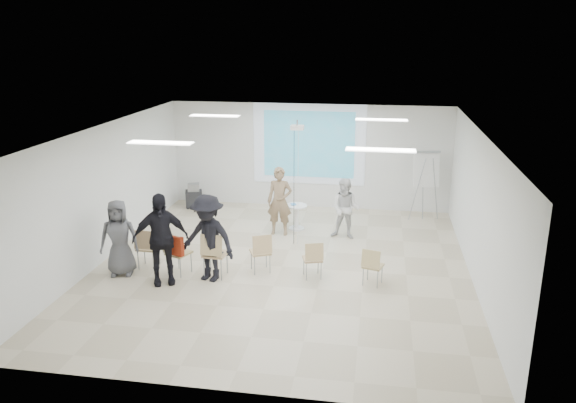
% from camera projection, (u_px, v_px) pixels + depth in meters
% --- Properties ---
extents(floor, '(8.00, 9.00, 0.10)m').
position_uv_depth(floor, '(282.00, 269.00, 12.29)').
color(floor, beige).
rests_on(floor, ground).
extents(ceiling, '(8.00, 9.00, 0.10)m').
position_uv_depth(ceiling, '(282.00, 128.00, 11.39)').
color(ceiling, white).
rests_on(ceiling, wall_back).
extents(wall_back, '(8.00, 0.10, 3.00)m').
position_uv_depth(wall_back, '(309.00, 156.00, 16.13)').
color(wall_back, silver).
rests_on(wall_back, floor).
extents(wall_left, '(0.10, 9.00, 3.00)m').
position_uv_depth(wall_left, '(103.00, 192.00, 12.46)').
color(wall_left, silver).
rests_on(wall_left, floor).
extents(wall_right, '(0.10, 9.00, 3.00)m').
position_uv_depth(wall_right, '(481.00, 211.00, 11.21)').
color(wall_right, silver).
rests_on(wall_right, floor).
extents(projection_halo, '(3.20, 0.01, 2.30)m').
position_uv_depth(projection_halo, '(309.00, 144.00, 15.97)').
color(projection_halo, silver).
rests_on(projection_halo, wall_back).
extents(projection_image, '(2.60, 0.01, 1.90)m').
position_uv_depth(projection_image, '(309.00, 144.00, 15.96)').
color(projection_image, teal).
rests_on(projection_image, wall_back).
extents(pedestal_table, '(0.71, 0.71, 0.68)m').
position_uv_depth(pedestal_table, '(296.00, 215.00, 14.48)').
color(pedestal_table, white).
rests_on(pedestal_table, floor).
extents(player_left, '(0.72, 0.49, 1.96)m').
position_uv_depth(player_left, '(280.00, 197.00, 13.98)').
color(player_left, '#907658').
rests_on(player_left, floor).
extents(player_right, '(0.89, 0.75, 1.68)m').
position_uv_depth(player_right, '(346.00, 206.00, 13.75)').
color(player_right, white).
rests_on(player_right, floor).
extents(controller_left, '(0.04, 0.12, 0.04)m').
position_uv_depth(controller_left, '(288.00, 183.00, 14.10)').
color(controller_left, silver).
rests_on(controller_left, player_left).
extents(controller_right, '(0.05, 0.11, 0.04)m').
position_uv_depth(controller_right, '(340.00, 191.00, 13.93)').
color(controller_right, silver).
rests_on(controller_right, player_right).
extents(chair_far_left, '(0.42, 0.46, 0.90)m').
position_uv_depth(chair_far_left, '(146.00, 245.00, 12.03)').
color(chair_far_left, tan).
rests_on(chair_far_left, floor).
extents(chair_left_mid, '(0.57, 0.59, 0.93)m').
position_uv_depth(chair_left_mid, '(176.00, 250.00, 11.71)').
color(chair_left_mid, tan).
rests_on(chair_left_mid, floor).
extents(chair_left_inner, '(0.49, 0.53, 0.99)m').
position_uv_depth(chair_left_inner, '(214.00, 251.00, 11.56)').
color(chair_left_inner, tan).
rests_on(chair_left_inner, floor).
extents(chair_center, '(0.56, 0.57, 0.88)m').
position_uv_depth(chair_center, '(261.00, 250.00, 11.82)').
color(chair_center, tan).
rests_on(chair_center, floor).
extents(chair_right_inner, '(0.49, 0.51, 0.82)m').
position_uv_depth(chair_right_inner, '(313.00, 257.00, 11.54)').
color(chair_right_inner, tan).
rests_on(chair_right_inner, floor).
extents(chair_right_far, '(0.47, 0.49, 0.80)m').
position_uv_depth(chair_right_far, '(372.00, 264.00, 11.23)').
color(chair_right_far, tan).
rests_on(chair_right_far, floor).
extents(red_jacket, '(0.44, 0.24, 0.41)m').
position_uv_depth(red_jacket, '(174.00, 245.00, 11.52)').
color(red_jacket, '#A12B13').
rests_on(red_jacket, chair_left_mid).
extents(laptop, '(0.38, 0.29, 0.03)m').
position_uv_depth(laptop, '(216.00, 252.00, 11.67)').
color(laptop, black).
rests_on(laptop, chair_left_inner).
extents(audience_left, '(1.47, 1.22, 2.18)m').
position_uv_depth(audience_left, '(160.00, 232.00, 11.18)').
color(audience_left, black).
rests_on(audience_left, floor).
extents(audience_mid, '(1.49, 1.09, 2.07)m').
position_uv_depth(audience_mid, '(208.00, 232.00, 11.34)').
color(audience_mid, black).
rests_on(audience_mid, floor).
extents(audience_outer, '(1.01, 0.79, 1.82)m').
position_uv_depth(audience_outer, '(119.00, 233.00, 11.65)').
color(audience_outer, '#595A5E').
rests_on(audience_outer, floor).
extents(flipchart_easel, '(0.81, 0.63, 1.90)m').
position_uv_depth(flipchart_easel, '(426.00, 170.00, 14.94)').
color(flipchart_easel, '#96989F').
rests_on(flipchart_easel, floor).
extents(av_cart, '(0.57, 0.51, 0.71)m').
position_uv_depth(av_cart, '(194.00, 197.00, 16.33)').
color(av_cart, black).
rests_on(av_cart, floor).
extents(ceiling_projector, '(0.30, 0.25, 3.00)m').
position_uv_depth(ceiling_projector, '(297.00, 133.00, 12.88)').
color(ceiling_projector, white).
rests_on(ceiling_projector, ceiling).
extents(fluor_panel_nw, '(1.20, 0.30, 0.02)m').
position_uv_depth(fluor_panel_nw, '(215.00, 116.00, 13.61)').
color(fluor_panel_nw, white).
rests_on(fluor_panel_nw, ceiling).
extents(fluor_panel_ne, '(1.20, 0.30, 0.02)m').
position_uv_depth(fluor_panel_ne, '(381.00, 120.00, 12.99)').
color(fluor_panel_ne, white).
rests_on(fluor_panel_ne, ceiling).
extents(fluor_panel_sw, '(1.20, 0.30, 0.02)m').
position_uv_depth(fluor_panel_sw, '(160.00, 143.00, 10.30)').
color(fluor_panel_sw, white).
rests_on(fluor_panel_sw, ceiling).
extents(fluor_panel_se, '(1.20, 0.30, 0.02)m').
position_uv_depth(fluor_panel_se, '(381.00, 150.00, 9.68)').
color(fluor_panel_se, white).
rests_on(fluor_panel_se, ceiling).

